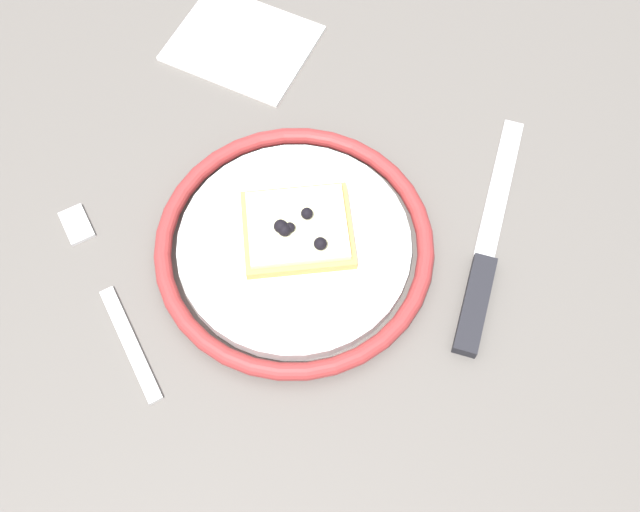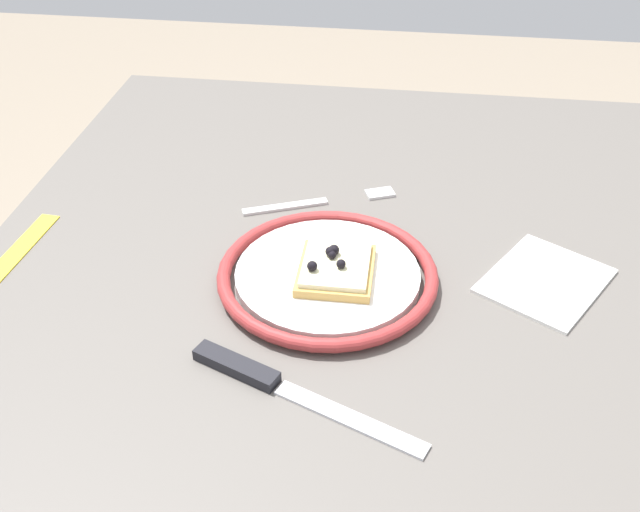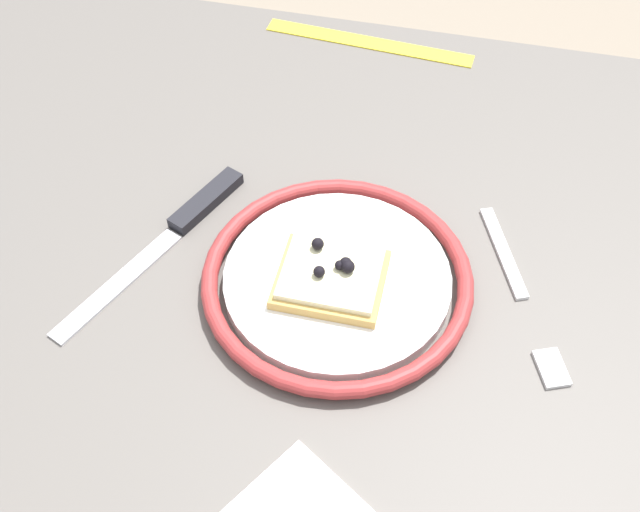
{
  "view_description": "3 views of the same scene",
  "coord_description": "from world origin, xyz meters",
  "px_view_note": "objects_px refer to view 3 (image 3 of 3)",
  "views": [
    {
      "loc": [
        -0.02,
        -0.33,
        1.34
      ],
      "look_at": [
        0.01,
        -0.07,
        0.79
      ],
      "focal_mm": 41.13,
      "sensor_mm": 36.0,
      "label": 1
    },
    {
      "loc": [
        0.62,
        0.03,
        1.27
      ],
      "look_at": [
        -0.02,
        -0.05,
        0.79
      ],
      "focal_mm": 41.23,
      "sensor_mm": 36.0,
      "label": 2
    },
    {
      "loc": [
        -0.09,
        0.37,
        1.31
      ],
      "look_at": [
        0.01,
        -0.06,
        0.77
      ],
      "focal_mm": 42.91,
      "sensor_mm": 36.0,
      "label": 3
    }
  ],
  "objects_px": {
    "fork": "(520,293)",
    "measuring_tape": "(369,43)",
    "dining_table": "(312,374)",
    "plate": "(337,279)",
    "pizza_slice_near": "(331,277)",
    "knife": "(184,221)"
  },
  "relations": [
    {
      "from": "knife",
      "to": "measuring_tape",
      "type": "relative_size",
      "value": 0.9
    },
    {
      "from": "pizza_slice_near",
      "to": "measuring_tape",
      "type": "bearing_deg",
      "value": -84.19
    },
    {
      "from": "dining_table",
      "to": "pizza_slice_near",
      "type": "distance_m",
      "value": 0.12
    },
    {
      "from": "plate",
      "to": "knife",
      "type": "height_order",
      "value": "plate"
    },
    {
      "from": "knife",
      "to": "measuring_tape",
      "type": "bearing_deg",
      "value": -109.43
    },
    {
      "from": "pizza_slice_near",
      "to": "dining_table",
      "type": "bearing_deg",
      "value": 75.77
    },
    {
      "from": "plate",
      "to": "knife",
      "type": "bearing_deg",
      "value": -13.72
    },
    {
      "from": "knife",
      "to": "fork",
      "type": "bearing_deg",
      "value": 178.12
    },
    {
      "from": "dining_table",
      "to": "plate",
      "type": "bearing_deg",
      "value": -106.03
    },
    {
      "from": "pizza_slice_near",
      "to": "fork",
      "type": "relative_size",
      "value": 0.49
    },
    {
      "from": "pizza_slice_near",
      "to": "measuring_tape",
      "type": "relative_size",
      "value": 0.37
    },
    {
      "from": "measuring_tape",
      "to": "plate",
      "type": "bearing_deg",
      "value": 100.92
    },
    {
      "from": "plate",
      "to": "knife",
      "type": "distance_m",
      "value": 0.16
    },
    {
      "from": "plate",
      "to": "measuring_tape",
      "type": "relative_size",
      "value": 0.95
    },
    {
      "from": "pizza_slice_near",
      "to": "knife",
      "type": "relative_size",
      "value": 0.41
    },
    {
      "from": "dining_table",
      "to": "knife",
      "type": "distance_m",
      "value": 0.19
    },
    {
      "from": "fork",
      "to": "plate",
      "type": "bearing_deg",
      "value": 9.98
    },
    {
      "from": "pizza_slice_near",
      "to": "measuring_tape",
      "type": "xyz_separation_m",
      "value": [
        0.04,
        -0.38,
        -0.02
      ]
    },
    {
      "from": "plate",
      "to": "knife",
      "type": "relative_size",
      "value": 1.06
    },
    {
      "from": "fork",
      "to": "measuring_tape",
      "type": "xyz_separation_m",
      "value": [
        0.2,
        -0.34,
        -0.0
      ]
    },
    {
      "from": "pizza_slice_near",
      "to": "measuring_tape",
      "type": "distance_m",
      "value": 0.38
    },
    {
      "from": "pizza_slice_near",
      "to": "measuring_tape",
      "type": "height_order",
      "value": "pizza_slice_near"
    }
  ]
}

